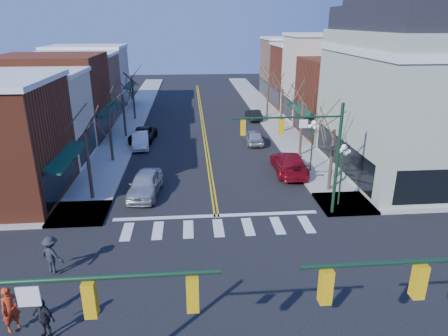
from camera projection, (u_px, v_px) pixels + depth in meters
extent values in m
plane|color=black|center=(228.00, 294.00, 18.12)|extent=(160.00, 160.00, 0.00)
cube|color=#9E9B93|center=(111.00, 157.00, 36.08)|extent=(3.50, 70.00, 0.15)
cube|color=#9E9B93|center=(300.00, 152.00, 37.49)|extent=(3.50, 70.00, 0.15)
cube|color=beige|center=(25.00, 120.00, 33.79)|extent=(10.00, 7.00, 7.50)
cube|color=maroon|center=(53.00, 98.00, 41.10)|extent=(10.00, 9.00, 8.50)
cube|color=#986D53|center=(75.00, 88.00, 48.93)|extent=(10.00, 7.50, 7.80)
cube|color=beige|center=(89.00, 78.00, 56.11)|extent=(10.00, 8.00, 8.20)
cube|color=maroon|center=(351.00, 98.00, 42.05)|extent=(10.00, 8.50, 8.00)
cube|color=beige|center=(328.00, 79.00, 48.95)|extent=(10.00, 7.00, 10.00)
cube|color=maroon|center=(310.00, 77.00, 56.22)|extent=(10.00, 8.00, 8.50)
cube|color=#986D53|center=(296.00, 69.00, 63.61)|extent=(10.00, 8.00, 9.00)
cube|color=#A1AD96|center=(421.00, 105.00, 31.10)|extent=(12.00, 14.00, 11.00)
cube|color=white|center=(430.00, 50.00, 29.68)|extent=(12.25, 14.25, 0.50)
cube|color=black|center=(436.00, 17.00, 28.88)|extent=(11.40, 13.40, 1.80)
cube|color=black|center=(439.00, 1.00, 28.50)|extent=(9.80, 11.80, 0.60)
cylinder|color=#14331E|center=(72.00, 279.00, 8.65)|extent=(6.50, 0.12, 0.12)
cube|color=gold|center=(90.00, 299.00, 8.87)|extent=(0.28, 0.28, 0.90)
cube|color=gold|center=(193.00, 293.00, 9.05)|extent=(0.28, 0.28, 0.90)
cylinder|color=#14331E|center=(436.00, 260.00, 9.32)|extent=(6.50, 0.12, 0.12)
cube|color=gold|center=(419.00, 281.00, 9.49)|extent=(0.28, 0.28, 0.90)
cube|color=gold|center=(326.00, 286.00, 9.30)|extent=(0.28, 0.28, 0.90)
cylinder|color=#14331E|center=(337.00, 161.00, 24.39)|extent=(0.20, 0.20, 7.20)
cylinder|color=#14331E|center=(288.00, 117.00, 23.15)|extent=(6.50, 0.12, 0.12)
cube|color=gold|center=(282.00, 127.00, 23.32)|extent=(0.28, 0.28, 0.90)
cube|color=gold|center=(243.00, 128.00, 23.13)|extent=(0.28, 0.28, 0.90)
cylinder|color=#14331E|center=(341.00, 178.00, 26.03)|extent=(0.12, 0.12, 4.00)
sphere|color=white|center=(344.00, 147.00, 25.29)|extent=(0.36, 0.36, 0.36)
cylinder|color=#14331E|center=(312.00, 149.00, 32.11)|extent=(0.12, 0.12, 4.00)
sphere|color=white|center=(314.00, 123.00, 31.36)|extent=(0.36, 0.36, 0.36)
cylinder|color=#382B21|center=(89.00, 167.00, 26.90)|extent=(0.24, 0.24, 4.76)
cylinder|color=#382B21|center=(110.00, 134.00, 34.33)|extent=(0.24, 0.24, 5.04)
cylinder|color=#382B21|center=(124.00, 116.00, 41.89)|extent=(0.24, 0.24, 4.55)
cylinder|color=#382B21|center=(134.00, 100.00, 49.31)|extent=(0.24, 0.24, 4.90)
cylinder|color=#382B21|center=(331.00, 161.00, 28.28)|extent=(0.24, 0.24, 4.62)
cylinder|color=#382B21|center=(301.00, 129.00, 35.66)|extent=(0.24, 0.24, 5.18)
cylinder|color=#382B21|center=(282.00, 112.00, 43.20)|extent=(0.24, 0.24, 4.83)
cylinder|color=#382B21|center=(268.00, 98.00, 50.65)|extent=(0.24, 0.24, 4.97)
imported|color=#BCBDC1|center=(145.00, 184.00, 28.15)|extent=(2.54, 5.16, 1.69)
imported|color=silver|center=(140.00, 140.00, 38.92)|extent=(2.00, 4.58, 1.46)
imported|color=black|center=(143.00, 135.00, 41.01)|extent=(2.79, 5.12, 1.36)
imported|color=maroon|center=(289.00, 163.00, 32.30)|extent=(2.62, 5.97, 1.71)
imported|color=silver|center=(253.00, 137.00, 40.14)|extent=(1.74, 4.20, 1.43)
imported|color=black|center=(253.00, 115.00, 49.79)|extent=(1.68, 4.12, 1.33)
imported|color=#B42D13|center=(11.00, 309.00, 15.54)|extent=(0.82, 0.82, 1.92)
imported|color=black|center=(44.00, 318.00, 15.22)|extent=(1.09, 0.79, 1.72)
imported|color=#212229|center=(52.00, 255.00, 19.15)|extent=(1.44, 1.21, 1.94)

